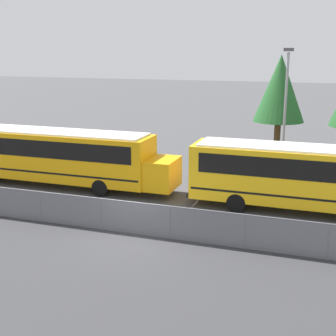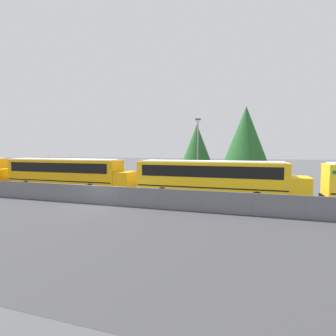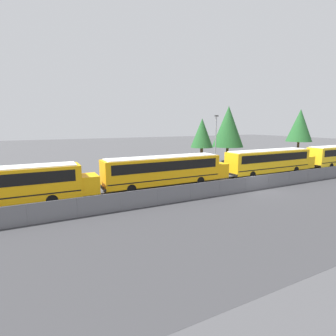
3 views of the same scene
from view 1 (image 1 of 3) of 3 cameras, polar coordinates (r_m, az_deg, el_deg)
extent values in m
plane|color=#424244|center=(19.99, -4.00, -8.03)|extent=(200.00, 200.00, 0.00)
cube|color=#333335|center=(15.22, -13.14, -15.95)|extent=(104.69, 12.00, 0.01)
cube|color=#9EA0A5|center=(19.74, -4.04, -6.14)|extent=(70.69, 0.03, 1.40)
cube|color=slate|center=(19.73, -4.05, -6.15)|extent=(70.69, 0.01, 1.40)
cylinder|color=slate|center=(19.51, -4.07, -4.20)|extent=(70.69, 0.05, 0.05)
cylinder|color=slate|center=(21.87, -15.28, -4.57)|extent=(0.07, 0.07, 1.40)
cylinder|color=slate|center=(20.36, -8.04, -5.60)|extent=(0.07, 0.07, 1.40)
cylinder|color=slate|center=(19.23, 0.22, -6.67)|extent=(0.07, 0.07, 1.40)
cylinder|color=slate|center=(18.54, 9.34, -7.68)|extent=(0.07, 0.07, 1.40)
cylinder|color=slate|center=(18.35, 18.93, -8.53)|extent=(0.07, 0.07, 1.40)
cube|color=orange|center=(27.55, -14.46, 1.61)|extent=(12.41, 2.43, 2.61)
cube|color=black|center=(27.43, -14.53, 2.78)|extent=(11.42, 2.47, 0.94)
cube|color=black|center=(27.71, -14.36, 0.13)|extent=(12.16, 2.46, 0.10)
cube|color=orange|center=(24.61, -0.70, -0.67)|extent=(1.49, 2.24, 1.57)
cube|color=silver|center=(27.29, -14.63, 4.38)|extent=(11.79, 2.19, 0.10)
cylinder|color=black|center=(26.94, -6.14, -1.16)|extent=(0.91, 0.28, 0.91)
cylinder|color=black|center=(25.05, -8.25, -2.41)|extent=(0.91, 0.28, 0.91)
cylinder|color=black|center=(30.91, -19.18, 0.13)|extent=(0.91, 0.28, 0.91)
cube|color=yellow|center=(23.02, 18.39, -1.12)|extent=(12.41, 2.43, 2.61)
cube|color=black|center=(22.88, 18.50, 0.27)|extent=(11.42, 2.47, 0.94)
cube|color=black|center=(23.21, 18.25, -2.86)|extent=(12.16, 2.46, 0.10)
cube|color=black|center=(24.15, 3.19, -2.54)|extent=(0.12, 2.43, 0.24)
cube|color=silver|center=(22.71, 18.65, 2.18)|extent=(11.79, 2.19, 0.10)
cylinder|color=black|center=(24.72, 9.27, -2.68)|extent=(0.91, 0.28, 0.91)
cylinder|color=black|center=(22.66, 8.31, -4.21)|extent=(0.91, 0.28, 0.91)
cylinder|color=gray|center=(30.36, 14.06, 6.51)|extent=(0.16, 0.16, 7.42)
cube|color=#47474C|center=(30.12, 14.51, 13.81)|extent=(0.60, 0.24, 0.20)
cylinder|color=#51381E|center=(33.38, 13.12, 3.20)|extent=(0.44, 0.44, 2.79)
cone|color=#235B28|center=(32.91, 13.48, 9.43)|extent=(3.45, 3.45, 4.49)
camera|label=2|loc=(4.84, 93.15, -47.36)|focal=28.00mm
camera|label=3|loc=(26.61, -73.78, 1.58)|focal=28.00mm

